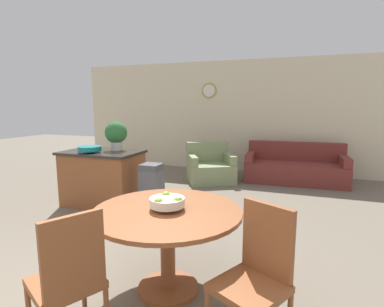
{
  "coord_description": "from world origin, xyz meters",
  "views": [
    {
      "loc": [
        1.66,
        -1.23,
        1.61
      ],
      "look_at": [
        0.26,
        2.7,
        0.95
      ],
      "focal_mm": 28.0,
      "sensor_mm": 36.0,
      "label": 1
    }
  ],
  "objects": [
    {
      "name": "potted_plant",
      "position": [
        -1.14,
        2.94,
        1.16
      ],
      "size": [
        0.36,
        0.36,
        0.47
      ],
      "color": "beige",
      "rests_on": "kitchen_island"
    },
    {
      "name": "teal_bowl",
      "position": [
        -1.4,
        2.6,
        0.95
      ],
      "size": [
        0.35,
        0.35,
        0.1
      ],
      "color": "#147A7F",
      "rests_on": "kitchen_island"
    },
    {
      "name": "kitchen_island",
      "position": [
        -1.3,
        2.76,
        0.45
      ],
      "size": [
        1.25,
        0.79,
        0.89
      ],
      "color": "brown",
      "rests_on": "ground_plane"
    },
    {
      "name": "wall_back",
      "position": [
        -0.0,
        6.13,
        1.35
      ],
      "size": [
        8.0,
        0.09,
        2.7
      ],
      "color": "beige",
      "rests_on": "ground_plane"
    },
    {
      "name": "dining_chair_near_right",
      "position": [
        1.45,
        0.65,
        0.53
      ],
      "size": [
        0.57,
        0.57,
        0.97
      ],
      "rotation": [
        0.0,
        0.0,
        8.93
      ],
      "color": "brown",
      "rests_on": "ground_plane"
    },
    {
      "name": "dining_chair_near_left",
      "position": [
        0.31,
        0.18,
        0.53
      ],
      "size": [
        0.57,
        0.57,
        0.97
      ],
      "rotation": [
        0.0,
        0.0,
        7.36
      ],
      "color": "brown",
      "rests_on": "ground_plane"
    },
    {
      "name": "armchair",
      "position": [
        -0.08,
        4.82,
        0.28
      ],
      "size": [
        1.21,
        1.16,
        0.83
      ],
      "rotation": [
        0.0,
        0.0,
        0.51
      ],
      "color": "gray",
      "rests_on": "ground_plane"
    },
    {
      "name": "trash_bin",
      "position": [
        -0.37,
        2.67,
        0.38
      ],
      "size": [
        0.3,
        0.29,
        0.76
      ],
      "color": "#56565B",
      "rests_on": "ground_plane"
    },
    {
      "name": "dining_table",
      "position": [
        0.65,
        0.98,
        0.58
      ],
      "size": [
        1.27,
        1.27,
        0.75
      ],
      "color": "brown",
      "rests_on": "ground_plane"
    },
    {
      "name": "fruit_bowl",
      "position": [
        0.65,
        0.98,
        0.81
      ],
      "size": [
        0.3,
        0.3,
        0.13
      ],
      "color": "silver",
      "rests_on": "dining_table"
    },
    {
      "name": "couch",
      "position": [
        1.64,
        5.42,
        0.28
      ],
      "size": [
        2.07,
        0.98,
        0.82
      ],
      "rotation": [
        0.0,
        0.0,
        0.04
      ],
      "color": "maroon",
      "rests_on": "ground_plane"
    }
  ]
}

